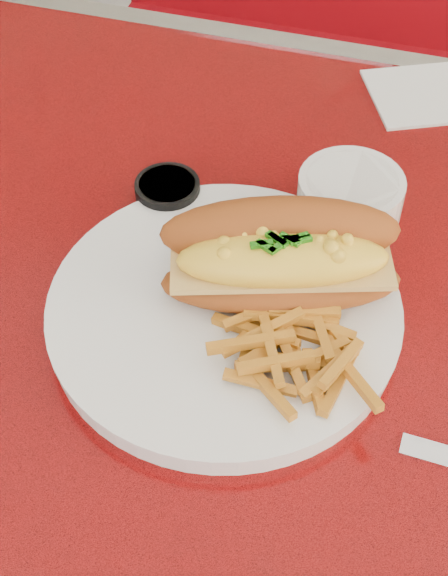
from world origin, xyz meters
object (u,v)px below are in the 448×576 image
(dinner_plate, at_px, (224,312))
(mac_hoagie, at_px, (281,257))
(diner_table, at_px, (348,445))
(gravy_ramekin, at_px, (349,200))
(booth_bench_far, at_px, (409,168))
(sauce_cup_left, at_px, (168,194))
(fork, at_px, (267,346))

(dinner_plate, distance_m, mac_hoagie, 0.06)
(dinner_plate, xyz_separation_m, mac_hoagie, (0.04, 0.03, 0.04))
(diner_table, relative_size, gravy_ramekin, 10.36)
(booth_bench_far, height_order, gravy_ramekin, booth_bench_far)
(diner_table, relative_size, mac_hoagie, 5.95)
(dinner_plate, height_order, gravy_ramekin, gravy_ramekin)
(sauce_cup_left, bearing_deg, gravy_ramekin, 9.34)
(fork, distance_m, gravy_ramekin, 0.17)
(gravy_ramekin, distance_m, sauce_cup_left, 0.16)
(mac_hoagie, height_order, fork, mac_hoagie)
(gravy_ramekin, bearing_deg, mac_hoagie, -108.30)
(diner_table, distance_m, fork, 0.20)
(diner_table, xyz_separation_m, fork, (-0.07, -0.04, 0.18))
(booth_bench_far, xyz_separation_m, gravy_ramekin, (-0.04, -0.68, 0.51))
(fork, xyz_separation_m, gravy_ramekin, (0.03, 0.17, 0.01))
(booth_bench_far, height_order, dinner_plate, booth_bench_far)
(diner_table, height_order, gravy_ramekin, gravy_ramekin)
(booth_bench_far, height_order, mac_hoagie, booth_bench_far)
(diner_table, bearing_deg, fork, -150.38)
(fork, height_order, sauce_cup_left, sauce_cup_left)
(sauce_cup_left, bearing_deg, booth_bench_far, 73.94)
(diner_table, bearing_deg, sauce_cup_left, 153.86)
(booth_bench_far, relative_size, sauce_cup_left, 18.60)
(booth_bench_far, bearing_deg, diner_table, -90.00)
(diner_table, xyz_separation_m, sauce_cup_left, (-0.20, 0.10, 0.18))
(mac_hoagie, bearing_deg, gravy_ramekin, 53.63)
(dinner_plate, distance_m, fork, 0.05)
(fork, xyz_separation_m, sauce_cup_left, (-0.13, 0.14, -0.00))
(dinner_plate, height_order, sauce_cup_left, sauce_cup_left)
(booth_bench_far, relative_size, fork, 8.00)
(dinner_plate, relative_size, fork, 2.05)
(diner_table, height_order, booth_bench_far, booth_bench_far)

